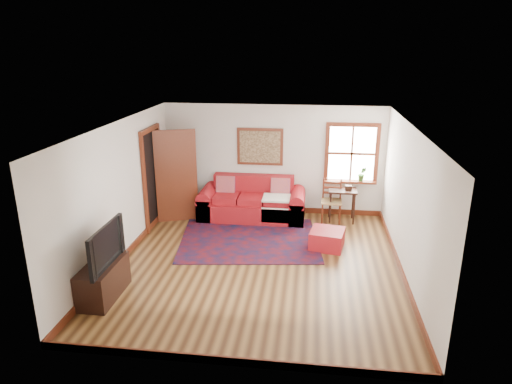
# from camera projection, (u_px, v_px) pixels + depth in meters

# --- Properties ---
(ground) EXTENTS (5.50, 5.50, 0.00)m
(ground) POSITION_uv_depth(u_px,v_px,m) (258.00, 264.00, 8.20)
(ground) COLOR #422611
(ground) RESTS_ON ground
(room_envelope) EXTENTS (5.04, 5.54, 2.52)m
(room_envelope) POSITION_uv_depth(u_px,v_px,m) (259.00, 176.00, 7.70)
(room_envelope) COLOR silver
(room_envelope) RESTS_ON ground
(window) EXTENTS (1.18, 0.20, 1.38)m
(window) POSITION_uv_depth(u_px,v_px,m) (353.00, 160.00, 10.13)
(window) COLOR white
(window) RESTS_ON ground
(doorway) EXTENTS (0.89, 1.08, 2.14)m
(doorway) POSITION_uv_depth(u_px,v_px,m) (167.00, 176.00, 9.82)
(doorway) COLOR black
(doorway) RESTS_ON ground
(framed_artwork) EXTENTS (1.05, 0.07, 0.85)m
(framed_artwork) POSITION_uv_depth(u_px,v_px,m) (260.00, 147.00, 10.32)
(framed_artwork) COLOR #602614
(framed_artwork) RESTS_ON ground
(persian_rug) EXTENTS (2.98, 2.51, 0.02)m
(persian_rug) POSITION_uv_depth(u_px,v_px,m) (249.00, 239.00, 9.20)
(persian_rug) COLOR #520B12
(persian_rug) RESTS_ON ground
(red_leather_sofa) EXTENTS (2.36, 0.98, 0.92)m
(red_leather_sofa) POSITION_uv_depth(u_px,v_px,m) (252.00, 204.00, 10.32)
(red_leather_sofa) COLOR maroon
(red_leather_sofa) RESTS_ON ground
(red_ottoman) EXTENTS (0.72, 0.72, 0.35)m
(red_ottoman) POSITION_uv_depth(u_px,v_px,m) (327.00, 239.00, 8.82)
(red_ottoman) COLOR maroon
(red_ottoman) RESTS_ON ground
(side_table) EXTENTS (0.61, 0.46, 0.73)m
(side_table) POSITION_uv_depth(u_px,v_px,m) (342.00, 195.00, 10.02)
(side_table) COLOR black
(side_table) RESTS_ON ground
(ladder_back_chair) EXTENTS (0.45, 0.43, 0.94)m
(ladder_back_chair) POSITION_uv_depth(u_px,v_px,m) (332.00, 199.00, 10.06)
(ladder_back_chair) COLOR tan
(ladder_back_chair) RESTS_ON ground
(media_cabinet) EXTENTS (0.46, 1.02, 0.56)m
(media_cabinet) POSITION_uv_depth(u_px,v_px,m) (103.00, 281.00, 7.06)
(media_cabinet) COLOR black
(media_cabinet) RESTS_ON ground
(television) EXTENTS (0.15, 1.12, 0.65)m
(television) POSITION_uv_depth(u_px,v_px,m) (100.00, 246.00, 6.85)
(television) COLOR black
(television) RESTS_ON media_cabinet
(candle_hurricane) EXTENTS (0.12, 0.12, 0.18)m
(candle_hurricane) POSITION_uv_depth(u_px,v_px,m) (114.00, 249.00, 7.29)
(candle_hurricane) COLOR silver
(candle_hurricane) RESTS_ON media_cabinet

